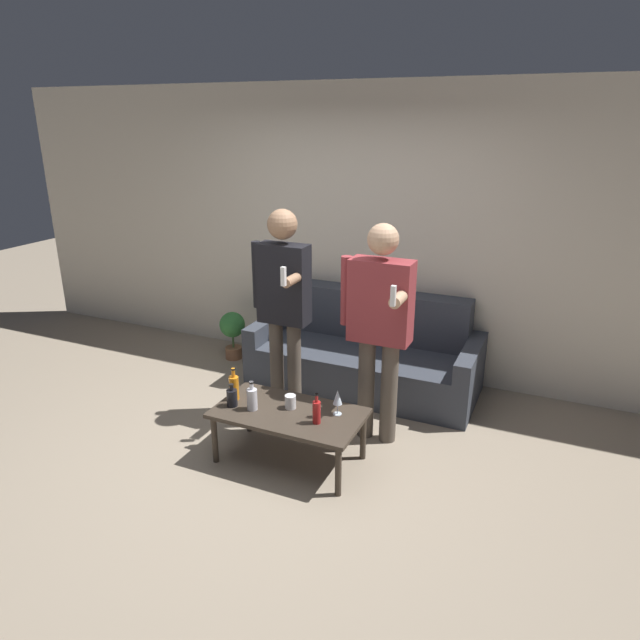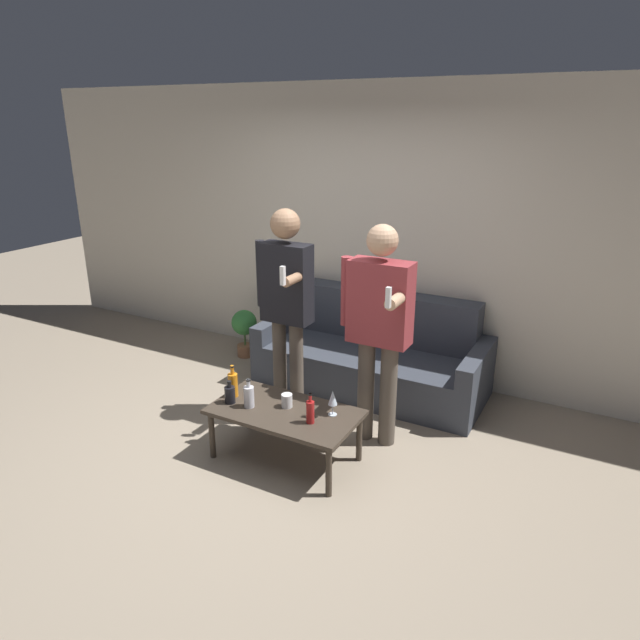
% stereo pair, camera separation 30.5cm
% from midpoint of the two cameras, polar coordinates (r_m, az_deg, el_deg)
% --- Properties ---
extents(ground_plane, '(16.00, 16.00, 0.00)m').
position_cam_midpoint_polar(ground_plane, '(4.33, -4.28, -13.88)').
color(ground_plane, gray).
extents(wall_back, '(8.00, 0.06, 2.70)m').
position_cam_midpoint_polar(wall_back, '(5.48, 6.70, 8.62)').
color(wall_back, beige).
rests_on(wall_back, ground_plane).
extents(couch, '(2.07, 0.87, 0.85)m').
position_cam_midpoint_polar(couch, '(5.32, 6.99, -3.62)').
color(couch, '#383D47').
rests_on(couch, ground_plane).
extents(coffee_table, '(1.07, 0.58, 0.40)m').
position_cam_midpoint_polar(coffee_table, '(4.16, -1.43, -9.55)').
color(coffee_table, '#3D3328').
rests_on(coffee_table, ground_plane).
extents(bottle_orange, '(0.06, 0.06, 0.22)m').
position_cam_midpoint_polar(bottle_orange, '(3.94, 1.27, -9.15)').
color(bottle_orange, '#B21E1E').
rests_on(bottle_orange, coffee_table).
extents(bottle_green, '(0.08, 0.08, 0.17)m').
position_cam_midpoint_polar(bottle_green, '(4.24, -6.96, -7.40)').
color(bottle_green, black).
rests_on(bottle_green, coffee_table).
extents(bottle_dark, '(0.08, 0.08, 0.22)m').
position_cam_midpoint_polar(bottle_dark, '(4.16, -5.03, -7.61)').
color(bottle_dark, silver).
rests_on(bottle_dark, coffee_table).
extents(bottle_yellow, '(0.07, 0.07, 0.25)m').
position_cam_midpoint_polar(bottle_yellow, '(4.32, -6.70, -6.42)').
color(bottle_yellow, orange).
rests_on(bottle_yellow, coffee_table).
extents(wine_glass_near, '(0.07, 0.07, 0.19)m').
position_cam_midpoint_polar(wine_glass_near, '(4.02, 3.47, -7.87)').
color(wine_glass_near, silver).
rests_on(wine_glass_near, coffee_table).
extents(cup_on_table, '(0.08, 0.08, 0.10)m').
position_cam_midpoint_polar(cup_on_table, '(4.16, -1.22, -8.10)').
color(cup_on_table, white).
rests_on(cup_on_table, coffee_table).
extents(person_standing_left, '(0.48, 0.44, 1.74)m').
position_cam_midpoint_polar(person_standing_left, '(4.50, -1.49, 2.25)').
color(person_standing_left, brown).
rests_on(person_standing_left, ground_plane).
extents(person_standing_right, '(0.54, 0.44, 1.69)m').
position_cam_midpoint_polar(person_standing_right, '(4.18, 7.97, -0.07)').
color(person_standing_right, brown).
rests_on(person_standing_right, ground_plane).
extents(potted_plant, '(0.26, 0.26, 0.50)m').
position_cam_midpoint_polar(potted_plant, '(5.96, -6.13, -0.74)').
color(potted_plant, '#936042').
rests_on(potted_plant, ground_plane).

